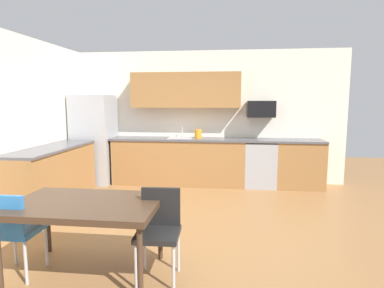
{
  "coord_description": "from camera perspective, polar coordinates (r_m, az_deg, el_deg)",
  "views": [
    {
      "loc": [
        0.62,
        -4.11,
        1.69
      ],
      "look_at": [
        0.0,
        1.0,
        1.0
      ],
      "focal_mm": 30.32,
      "sensor_mm": 36.0,
      "label": 1
    }
  ],
  "objects": [
    {
      "name": "upper_cabinets_back",
      "position": [
        6.61,
        -1.11,
        9.45
      ],
      "size": [
        2.2,
        0.34,
        0.7
      ],
      "primitive_type": "cube",
      "color": "olive"
    },
    {
      "name": "dining_table",
      "position": [
        3.33,
        -18.18,
        -10.64
      ],
      "size": [
        1.4,
        0.9,
        0.73
      ],
      "color": "#422D1E",
      "rests_on": "ground"
    },
    {
      "name": "chair_near_table",
      "position": [
        3.2,
        -5.81,
        -14.14
      ],
      "size": [
        0.41,
        0.41,
        0.85
      ],
      "color": "black",
      "rests_on": "ground"
    },
    {
      "name": "kettle",
      "position": [
        6.53,
        1.09,
        1.74
      ],
      "size": [
        0.14,
        0.14,
        0.2
      ],
      "primitive_type": "cylinder",
      "color": "orange",
      "rests_on": "countertop_back"
    },
    {
      "name": "chair_far_side",
      "position": [
        3.57,
        -28.93,
        -12.73
      ],
      "size": [
        0.4,
        0.4,
        0.85
      ],
      "color": "#2D72B7",
      "rests_on": "ground"
    },
    {
      "name": "cabinet_run_back",
      "position": [
        6.61,
        -2.32,
        -3.18
      ],
      "size": [
        2.65,
        0.6,
        0.9
      ],
      "primitive_type": "cube",
      "color": "olive",
      "rests_on": "ground"
    },
    {
      "name": "sink_faucet",
      "position": [
        6.7,
        -1.77,
        2.06
      ],
      "size": [
        0.02,
        0.02,
        0.24
      ],
      "primitive_type": "cylinder",
      "color": "#B2B5BA",
      "rests_on": "countertop_back"
    },
    {
      "name": "ground_plane",
      "position": [
        4.49,
        -1.58,
        -14.49
      ],
      "size": [
        12.0,
        12.0,
        0.0
      ],
      "primitive_type": "plane",
      "color": "olive"
    },
    {
      "name": "refrigerator",
      "position": [
        6.97,
        -16.84,
        0.81
      ],
      "size": [
        0.76,
        0.7,
        1.8
      ],
      "primitive_type": "cube",
      "color": "#9EA0A5",
      "rests_on": "ground"
    },
    {
      "name": "wall_back",
      "position": [
        6.8,
        1.67,
        4.76
      ],
      "size": [
        5.8,
        0.1,
        2.7
      ],
      "primitive_type": "cube",
      "color": "silver",
      "rests_on": "ground"
    },
    {
      "name": "microwave",
      "position": [
        6.54,
        12.04,
        6.04
      ],
      "size": [
        0.54,
        0.36,
        0.32
      ],
      "primitive_type": "cube",
      "color": "black"
    },
    {
      "name": "cabinet_run_back_right",
      "position": [
        6.67,
        18.31,
        -3.48
      ],
      "size": [
        0.9,
        0.6,
        0.9
      ],
      "primitive_type": "cube",
      "color": "olive",
      "rests_on": "ground"
    },
    {
      "name": "sink_basin",
      "position": [
        6.54,
        -2.01,
        0.51
      ],
      "size": [
        0.48,
        0.4,
        0.14
      ],
      "primitive_type": "cube",
      "color": "#A5A8AD",
      "rests_on": "countertop_back"
    },
    {
      "name": "cabinet_run_left",
      "position": [
        5.85,
        -23.35,
        -5.25
      ],
      "size": [
        0.6,
        2.0,
        0.9
      ],
      "primitive_type": "cube",
      "color": "olive",
      "rests_on": "ground"
    },
    {
      "name": "oven_range",
      "position": [
        6.56,
        11.86,
        -3.39
      ],
      "size": [
        0.6,
        0.6,
        0.91
      ],
      "color": "#999BA0",
      "rests_on": "ground"
    },
    {
      "name": "countertop_back",
      "position": [
        6.49,
        1.38,
        0.81
      ],
      "size": [
        4.8,
        0.64,
        0.04
      ],
      "primitive_type": "cube",
      "color": "#4C4C51",
      "rests_on": "cabinet_run_back"
    },
    {
      "name": "countertop_left",
      "position": [
        5.77,
        -23.59,
        -0.69
      ],
      "size": [
        0.64,
        2.0,
        0.04
      ],
      "primitive_type": "cube",
      "color": "#4C4C51",
      "rests_on": "cabinet_run_left"
    }
  ]
}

